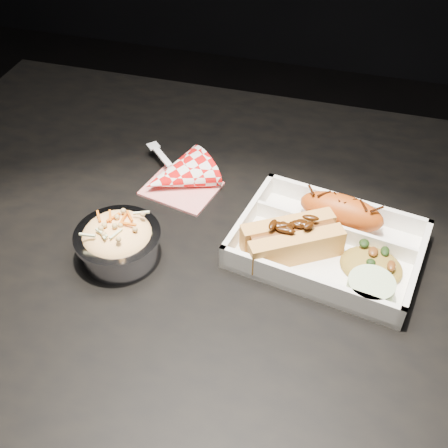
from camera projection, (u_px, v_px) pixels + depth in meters
The scene contains 8 objects.
dining_table at pixel (242, 275), 0.88m from camera, with size 1.20×0.80×0.75m.
food_tray at pixel (327, 247), 0.79m from camera, with size 0.28×0.22×0.04m.
fried_pastry at pixel (341, 211), 0.81m from camera, with size 0.12×0.05×0.05m, color #BA4C12.
hotdog at pixel (292, 238), 0.77m from camera, with size 0.14×0.12×0.06m.
fried_rice_mound at pixel (373, 261), 0.75m from camera, with size 0.09×0.07×0.03m, color olive.
cupcake_liner at pixel (370, 289), 0.72m from camera, with size 0.06×0.06×0.03m, color #BAD4A0.
foil_coleslaw_cup at pixel (118, 240), 0.77m from camera, with size 0.12×0.12×0.07m.
napkin_fork at pixel (177, 176), 0.89m from camera, with size 0.15×0.15×0.10m.
Camera 1 is at (0.13, -0.58, 1.32)m, focal length 45.00 mm.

